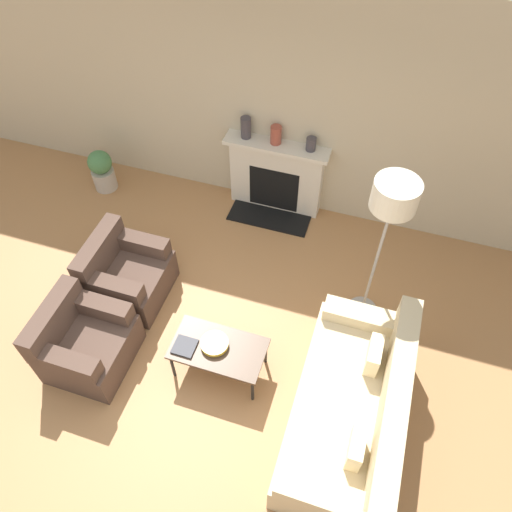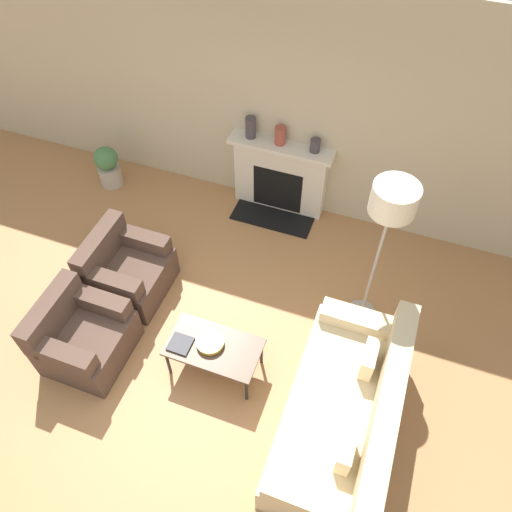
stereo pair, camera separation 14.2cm
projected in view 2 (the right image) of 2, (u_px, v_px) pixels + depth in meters
The scene contains 14 objects.
ground_plane at pixel (180, 385), 5.10m from camera, with size 18.00×18.00×0.00m, color #A87547.
wall_back at pixel (277, 105), 5.76m from camera, with size 18.00×0.06×2.90m.
fireplace at pixel (280, 177), 6.38m from camera, with size 1.30×0.59×1.02m.
couch at pixel (346, 411), 4.60m from camera, with size 0.94×1.98×0.88m.
armchair_near at pixel (82, 337), 5.10m from camera, with size 0.78×0.83×0.80m.
armchair_far at pixel (127, 271), 5.65m from camera, with size 0.78×0.83×0.80m.
coffee_table at pixel (214, 348), 4.93m from camera, with size 0.93×0.51×0.43m.
bowl at pixel (210, 342), 4.89m from camera, with size 0.28×0.28×0.06m.
book at pixel (180, 344), 4.90m from camera, with size 0.22×0.21×0.02m.
floor_lamp at pixel (391, 210), 4.38m from camera, with size 0.42×0.42×1.93m.
mantel_vase_left at pixel (251, 127), 5.97m from camera, with size 0.13×0.13×0.27m.
mantel_vase_center_left at pixel (280, 135), 5.91m from camera, with size 0.13×0.13×0.23m.
mantel_vase_center_right at pixel (315, 145), 5.84m from camera, with size 0.12×0.12×0.17m.
potted_plant at pixel (108, 166), 6.82m from camera, with size 0.32×0.32×0.60m.
Camera 2 is at (1.50, -1.83, 4.77)m, focal length 35.00 mm.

